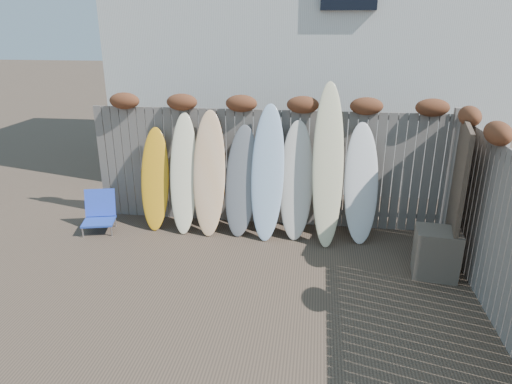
# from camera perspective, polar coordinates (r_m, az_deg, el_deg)

# --- Properties ---
(ground) EXTENTS (80.00, 80.00, 0.00)m
(ground) POSITION_cam_1_polar(r_m,az_deg,el_deg) (6.06, -1.57, -12.85)
(ground) COLOR #493A2D
(back_fence) EXTENTS (6.05, 0.28, 2.24)m
(back_fence) POSITION_cam_1_polar(r_m,az_deg,el_deg) (7.74, 1.64, 4.27)
(back_fence) COLOR slate
(back_fence) RESTS_ON ground
(right_fence) EXTENTS (0.28, 4.40, 2.24)m
(right_fence) POSITION_cam_1_polar(r_m,az_deg,el_deg) (6.08, 27.89, -3.08)
(right_fence) COLOR slate
(right_fence) RESTS_ON ground
(house) EXTENTS (8.50, 5.50, 6.33)m
(house) POSITION_cam_1_polar(r_m,az_deg,el_deg) (11.52, 6.41, 19.51)
(house) COLOR silver
(house) RESTS_ON ground
(beach_chair) EXTENTS (0.62, 0.64, 0.67)m
(beach_chair) POSITION_cam_1_polar(r_m,az_deg,el_deg) (8.20, -18.98, -2.40)
(beach_chair) COLOR #2342B0
(beach_chair) RESTS_ON ground
(wooden_crate) EXTENTS (0.63, 0.55, 0.68)m
(wooden_crate) POSITION_cam_1_polar(r_m,az_deg,el_deg) (6.82, 21.59, -7.08)
(wooden_crate) COLOR brown
(wooden_crate) RESTS_ON ground
(lattice_panel) EXTENTS (0.33, 1.36, 2.07)m
(lattice_panel) POSITION_cam_1_polar(r_m,az_deg,el_deg) (7.02, 23.79, -0.47)
(lattice_panel) COLOR brown
(lattice_panel) RESTS_ON ground
(surfboard_0) EXTENTS (0.53, 0.65, 1.69)m
(surfboard_0) POSITION_cam_1_polar(r_m,az_deg,el_deg) (7.91, -12.51, 1.59)
(surfboard_0) COLOR orange
(surfboard_0) RESTS_ON ground
(surfboard_1) EXTENTS (0.52, 0.73, 1.95)m
(surfboard_1) POSITION_cam_1_polar(r_m,az_deg,el_deg) (7.69, -9.02, 2.30)
(surfboard_1) COLOR #F3E8BE
(surfboard_1) RESTS_ON ground
(surfboard_2) EXTENTS (0.58, 0.75, 2.01)m
(surfboard_2) POSITION_cam_1_polar(r_m,az_deg,el_deg) (7.56, -5.87, 2.34)
(surfboard_2) COLOR #EAA98C
(surfboard_2) RESTS_ON ground
(surfboard_3) EXTENTS (0.60, 0.69, 1.78)m
(surfboard_3) POSITION_cam_1_polar(r_m,az_deg,el_deg) (7.50, -1.87, 1.38)
(surfboard_3) COLOR slate
(surfboard_3) RESTS_ON ground
(surfboard_4) EXTENTS (0.54, 0.76, 2.13)m
(surfboard_4) POSITION_cam_1_polar(r_m,az_deg,el_deg) (7.35, 1.46, 2.43)
(surfboard_4) COLOR #AAC8E8
(surfboard_4) RESTS_ON ground
(surfboard_5) EXTENTS (0.55, 0.68, 1.88)m
(surfboard_5) POSITION_cam_1_polar(r_m,az_deg,el_deg) (7.40, 5.05, 1.46)
(surfboard_5) COLOR beige
(surfboard_5) RESTS_ON ground
(surfboard_6) EXTENTS (0.53, 0.89, 2.49)m
(surfboard_6) POSITION_cam_1_polar(r_m,az_deg,el_deg) (7.22, 8.99, 3.37)
(surfboard_6) COLOR beige
(surfboard_6) RESTS_ON ground
(surfboard_7) EXTENTS (0.59, 0.71, 1.87)m
(surfboard_7) POSITION_cam_1_polar(r_m,az_deg,el_deg) (7.43, 12.99, 1.06)
(surfboard_7) COLOR silver
(surfboard_7) RESTS_ON ground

